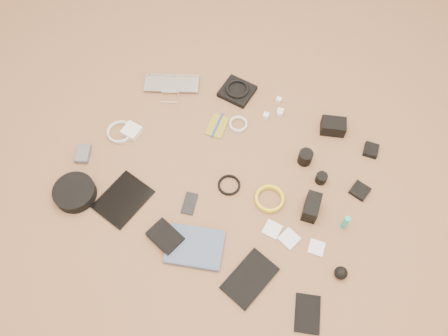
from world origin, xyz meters
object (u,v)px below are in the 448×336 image
at_px(phone, 190,203).
at_px(paperback, 191,267).
at_px(laptop, 171,90).
at_px(tablet, 123,199).
at_px(dslr_camera, 333,126).
at_px(headphone_case, 75,192).

relative_size(phone, paperback, 0.45).
bearing_deg(laptop, phone, -77.36).
distance_m(phone, paperback, 0.30).
distance_m(tablet, paperback, 0.45).
xyz_separation_m(dslr_camera, paperback, (-0.32, -0.93, -0.02)).
height_order(laptop, tablet, laptop).
distance_m(dslr_camera, phone, 0.81).
xyz_separation_m(tablet, paperback, (0.43, -0.15, 0.01)).
xyz_separation_m(laptop, phone, (0.39, -0.53, -0.01)).
bearing_deg(dslr_camera, laptop, 171.22).
bearing_deg(phone, headphone_case, -172.44).
bearing_deg(tablet, dslr_camera, 57.95).
relative_size(tablet, headphone_case, 1.24).
height_order(tablet, headphone_case, headphone_case).
xyz_separation_m(headphone_case, paperback, (0.64, -0.08, -0.01)).
bearing_deg(dslr_camera, paperback, -126.39).
bearing_deg(dslr_camera, headphone_case, -155.88).
height_order(dslr_camera, phone, dslr_camera).
relative_size(dslr_camera, phone, 1.10).
distance_m(laptop, phone, 0.66).
distance_m(tablet, phone, 0.31).
bearing_deg(paperback, headphone_case, 66.87).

